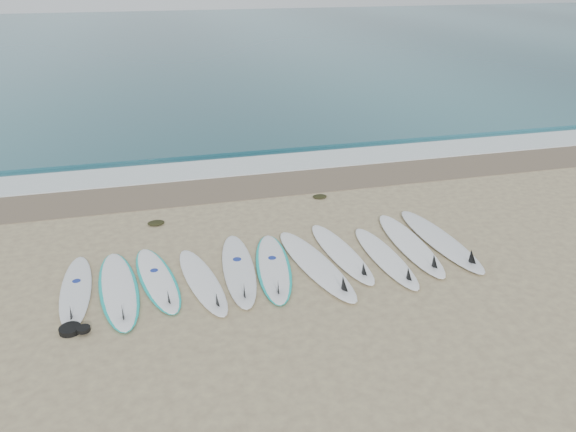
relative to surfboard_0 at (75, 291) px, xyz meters
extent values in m
plane|color=tan|center=(3.38, 0.02, -0.05)|extent=(120.00, 120.00, 0.00)
cube|color=#235763|center=(3.38, 32.52, -0.04)|extent=(120.00, 55.00, 0.03)
cube|color=brown|center=(3.38, 4.12, -0.05)|extent=(120.00, 1.80, 0.01)
cube|color=silver|center=(3.38, 5.52, -0.03)|extent=(120.00, 1.40, 0.04)
cube|color=#235763|center=(3.38, 7.02, 0.00)|extent=(120.00, 1.00, 0.10)
ellipsoid|color=silver|center=(0.00, 0.07, -0.01)|extent=(0.52, 2.39, 0.08)
cone|color=black|center=(0.01, -0.80, 0.13)|extent=(0.20, 0.26, 0.25)
cylinder|color=navy|center=(0.00, 0.30, 0.03)|extent=(0.14, 0.14, 0.01)
ellipsoid|color=white|center=(0.68, -0.06, -0.01)|extent=(0.78, 2.64, 0.08)
ellipsoid|color=#15B5AB|center=(0.68, -0.06, -0.01)|extent=(0.87, 2.67, 0.06)
cone|color=black|center=(0.77, -1.01, 0.14)|extent=(0.24, 0.30, 0.28)
ellipsoid|color=white|center=(1.32, 0.10, -0.01)|extent=(0.88, 2.42, 0.08)
ellipsoid|color=#15B5AB|center=(1.32, 0.10, -0.02)|extent=(0.97, 2.46, 0.05)
cone|color=black|center=(1.47, -0.75, 0.13)|extent=(0.24, 0.28, 0.25)
cylinder|color=navy|center=(1.28, 0.33, 0.03)|extent=(0.16, 0.16, 0.01)
ellipsoid|color=white|center=(2.06, -0.16, -0.01)|extent=(0.88, 2.45, 0.08)
cone|color=black|center=(2.20, -1.02, 0.13)|extent=(0.24, 0.29, 0.26)
ellipsoid|color=silver|center=(2.73, 0.08, -0.01)|extent=(0.76, 2.70, 0.09)
cone|color=black|center=(2.66, -0.88, 0.15)|extent=(0.25, 0.30, 0.28)
cylinder|color=navy|center=(2.75, 0.34, 0.04)|extent=(0.17, 0.17, 0.01)
ellipsoid|color=white|center=(3.35, 0.00, -0.01)|extent=(0.88, 2.56, 0.08)
ellipsoid|color=#15B5AB|center=(3.35, 0.00, -0.02)|extent=(0.97, 2.60, 0.06)
cone|color=black|center=(3.21, -0.91, 0.14)|extent=(0.25, 0.30, 0.27)
cylinder|color=navy|center=(3.38, 0.24, 0.03)|extent=(0.16, 0.16, 0.01)
ellipsoid|color=white|center=(4.09, -0.11, 0.00)|extent=(1.04, 2.90, 0.09)
cone|color=black|center=(4.26, -1.14, 0.16)|extent=(0.29, 0.34, 0.30)
ellipsoid|color=white|center=(4.69, 0.19, -0.01)|extent=(0.75, 2.58, 0.08)
cone|color=black|center=(4.77, -0.73, 0.14)|extent=(0.24, 0.29, 0.27)
ellipsoid|color=white|center=(5.42, -0.17, -0.01)|extent=(0.59, 2.51, 0.08)
cone|color=black|center=(5.45, -1.08, 0.14)|extent=(0.22, 0.27, 0.27)
ellipsoid|color=white|center=(6.09, 0.19, -0.01)|extent=(0.65, 2.76, 0.09)
cone|color=black|center=(6.06, -0.82, 0.16)|extent=(0.24, 0.30, 0.29)
ellipsoid|color=white|center=(6.73, 0.20, 0.00)|extent=(0.73, 2.90, 0.09)
cone|color=black|center=(6.78, -0.85, 0.17)|extent=(0.26, 0.32, 0.31)
ellipsoid|color=black|center=(1.41, 2.43, -0.02)|extent=(0.35, 0.27, 0.07)
ellipsoid|color=black|center=(5.16, 2.94, -0.02)|extent=(0.33, 0.26, 0.06)
cylinder|color=black|center=(0.00, -1.07, -0.01)|extent=(0.32, 0.32, 0.08)
cylinder|color=black|center=(0.20, -1.17, 0.03)|extent=(0.20, 0.20, 0.06)
camera|label=1|loc=(1.37, -8.52, 4.94)|focal=35.00mm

